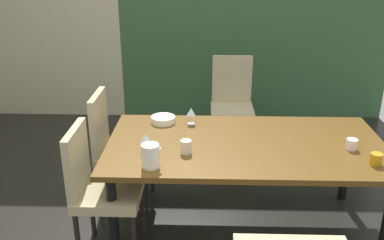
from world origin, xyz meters
TOP-DOWN VIEW (x-y plane):
  - back_panel_interior at (-1.67, 2.73)m, footprint 1.94×0.10m
  - garden_window_panel at (0.97, 2.73)m, footprint 3.33×0.10m
  - dining_table at (0.67, 0.27)m, footprint 2.03×1.08m
  - chair_left_near at (-0.37, -0.05)m, footprint 0.44×0.44m
  - chair_head_far at (0.65, 1.69)m, footprint 0.44×0.45m
  - chair_left_far at (-0.37, 0.59)m, footprint 0.44×0.44m
  - wine_glass_corner at (0.25, 0.62)m, footprint 0.07×0.07m
  - wine_glass_near_shelf at (-0.04, 0.08)m, footprint 0.07×0.07m
  - serving_bowl_front at (0.02, 0.65)m, footprint 0.20×0.20m
  - cup_rear at (1.49, -0.04)m, footprint 0.08×0.08m
  - cup_near_window at (1.40, 0.19)m, footprint 0.08×0.08m
  - cup_north at (0.23, 0.09)m, footprint 0.08×0.08m
  - pitcher_west at (0.02, -0.12)m, footprint 0.13×0.12m

SIDE VIEW (x-z plane):
  - chair_left_near at x=-0.37m, z-range 0.07..1.03m
  - chair_left_far at x=-0.37m, z-range 0.06..1.05m
  - chair_head_far at x=0.65m, z-range 0.06..1.07m
  - dining_table at x=0.67m, z-range 0.30..1.03m
  - serving_bowl_front at x=0.02m, z-range 0.73..0.78m
  - cup_near_window at x=1.40m, z-range 0.73..0.81m
  - cup_rear at x=1.49m, z-range 0.73..0.81m
  - cup_north at x=0.23m, z-range 0.73..0.83m
  - pitcher_west at x=0.02m, z-range 0.73..0.89m
  - wine_glass_corner at x=0.25m, z-range 0.76..0.90m
  - wine_glass_near_shelf at x=-0.04m, z-range 0.76..0.91m
  - back_panel_interior at x=-1.67m, z-range 0.00..2.81m
  - garden_window_panel at x=0.97m, z-range 0.00..2.81m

